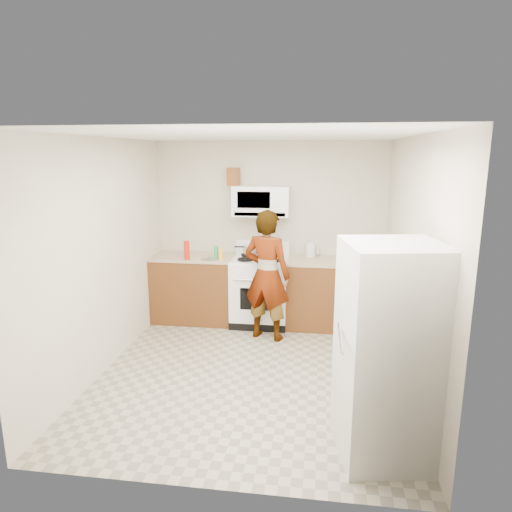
% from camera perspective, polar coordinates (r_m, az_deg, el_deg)
% --- Properties ---
extents(floor, '(3.60, 3.60, 0.00)m').
position_cam_1_polar(floor, '(5.13, -0.57, -14.28)').
color(floor, gray).
rests_on(floor, ground).
extents(back_wall, '(3.20, 0.02, 2.50)m').
position_cam_1_polar(back_wall, '(6.44, 1.75, 3.07)').
color(back_wall, beige).
rests_on(back_wall, floor).
extents(right_wall, '(0.02, 3.60, 2.50)m').
position_cam_1_polar(right_wall, '(4.74, 18.78, -1.15)').
color(right_wall, beige).
rests_on(right_wall, floor).
extents(cabinet_left, '(1.12, 0.62, 0.90)m').
position_cam_1_polar(cabinet_left, '(6.53, -7.72, -4.12)').
color(cabinet_left, '#5C2915').
rests_on(cabinet_left, floor).
extents(counter_left, '(1.14, 0.64, 0.03)m').
position_cam_1_polar(counter_left, '(6.41, -7.84, -0.12)').
color(counter_left, tan).
rests_on(counter_left, cabinet_left).
extents(cabinet_right, '(0.80, 0.62, 0.90)m').
position_cam_1_polar(cabinet_right, '(6.30, 7.59, -4.75)').
color(cabinet_right, '#5C2915').
rests_on(cabinet_right, floor).
extents(counter_right, '(0.82, 0.64, 0.03)m').
position_cam_1_polar(counter_right, '(6.18, 7.71, -0.61)').
color(counter_right, tan).
rests_on(counter_right, cabinet_right).
extents(gas_range, '(0.76, 0.65, 1.13)m').
position_cam_1_polar(gas_range, '(6.33, 0.50, -4.21)').
color(gas_range, white).
rests_on(gas_range, floor).
extents(microwave, '(0.76, 0.38, 0.40)m').
position_cam_1_polar(microwave, '(6.21, 0.68, 6.91)').
color(microwave, white).
rests_on(microwave, back_wall).
extents(person, '(0.70, 0.56, 1.66)m').
position_cam_1_polar(person, '(5.73, 1.38, -2.44)').
color(person, tan).
rests_on(person, floor).
extents(fridge, '(0.81, 0.81, 1.70)m').
position_cam_1_polar(fridge, '(3.69, 16.20, -11.49)').
color(fridge, silver).
rests_on(fridge, floor).
extents(kettle, '(0.16, 0.16, 0.17)m').
position_cam_1_polar(kettle, '(6.36, 6.84, 0.75)').
color(kettle, silver).
rests_on(kettle, counter_right).
extents(jug, '(0.17, 0.17, 0.24)m').
position_cam_1_polar(jug, '(6.28, -2.82, 9.89)').
color(jug, brown).
rests_on(jug, microwave).
extents(saucepan, '(0.26, 0.26, 0.12)m').
position_cam_1_polar(saucepan, '(6.37, -0.63, 0.78)').
color(saucepan, silver).
rests_on(saucepan, gas_range).
extents(tray, '(0.28, 0.21, 0.05)m').
position_cam_1_polar(tray, '(6.15, 1.74, -0.20)').
color(tray, silver).
rests_on(tray, gas_range).
extents(bottle_spray, '(0.08, 0.08, 0.25)m').
position_cam_1_polar(bottle_spray, '(6.17, -8.64, 0.72)').
color(bottle_spray, red).
rests_on(bottle_spray, counter_left).
extents(bottle_hot_sauce, '(0.06, 0.06, 0.17)m').
position_cam_1_polar(bottle_hot_sauce, '(6.10, -4.41, 0.26)').
color(bottle_hot_sauce, yellow).
rests_on(bottle_hot_sauce, counter_left).
extents(bottle_green_cap, '(0.06, 0.06, 0.17)m').
position_cam_1_polar(bottle_green_cap, '(6.17, -5.02, 0.44)').
color(bottle_green_cap, green).
rests_on(bottle_green_cap, counter_left).
extents(pot_lid, '(0.31, 0.31, 0.01)m').
position_cam_1_polar(pot_lid, '(6.16, -5.82, -0.37)').
color(pot_lid, white).
rests_on(pot_lid, counter_left).
extents(broom, '(0.26, 0.14, 1.23)m').
position_cam_1_polar(broom, '(5.87, 16.53, -4.75)').
color(broom, white).
rests_on(broom, floor).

